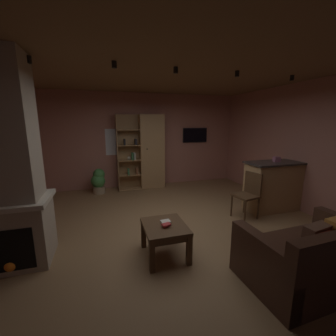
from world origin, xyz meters
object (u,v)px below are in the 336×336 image
(kitchen_bar_counter, at_px, (276,185))
(table_book_0, at_px, (166,222))
(table_book_1, at_px, (166,225))
(wall_mounted_tv, at_px, (195,135))
(bookshelf_cabinet, at_px, (149,152))
(leather_couch, at_px, (314,258))
(coffee_table, at_px, (165,231))
(tissue_box, at_px, (277,159))
(stone_fireplace, at_px, (7,175))
(potted_floor_plant, at_px, (98,181))
(dining_chair, at_px, (249,192))

(kitchen_bar_counter, relative_size, table_book_0, 10.36)
(table_book_1, distance_m, wall_mounted_tv, 4.39)
(bookshelf_cabinet, height_order, leather_couch, bookshelf_cabinet)
(coffee_table, bearing_deg, tissue_box, 19.89)
(stone_fireplace, relative_size, wall_mounted_tv, 3.42)
(tissue_box, bearing_deg, potted_floor_plant, 148.83)
(table_book_1, bearing_deg, potted_floor_plant, 105.97)
(coffee_table, height_order, table_book_1, table_book_1)
(coffee_table, xyz_separation_m, potted_floor_plant, (-0.95, 3.27, -0.03))
(stone_fireplace, relative_size, dining_chair, 2.98)
(leather_couch, bearing_deg, tissue_box, 58.99)
(bookshelf_cabinet, xyz_separation_m, table_book_0, (-0.46, -3.40, -0.57))
(kitchen_bar_counter, height_order, potted_floor_plant, kitchen_bar_counter)
(table_book_0, relative_size, dining_chair, 0.15)
(leather_couch, relative_size, coffee_table, 2.36)
(kitchen_bar_counter, bearing_deg, leather_couch, -122.34)
(table_book_0, bearing_deg, wall_mounted_tv, 60.94)
(stone_fireplace, height_order, coffee_table, stone_fireplace)
(table_book_0, distance_m, potted_floor_plant, 3.35)
(stone_fireplace, height_order, table_book_1, stone_fireplace)
(table_book_0, height_order, table_book_1, table_book_1)
(bookshelf_cabinet, relative_size, coffee_table, 3.12)
(kitchen_bar_counter, relative_size, potted_floor_plant, 2.07)
(table_book_0, height_order, potted_floor_plant, potted_floor_plant)
(tissue_box, bearing_deg, coffee_table, -160.11)
(stone_fireplace, height_order, dining_chair, stone_fireplace)
(bookshelf_cabinet, xyz_separation_m, leather_couch, (1.08, -4.49, -0.74))
(tissue_box, bearing_deg, table_book_0, -161.32)
(table_book_0, height_order, wall_mounted_tv, wall_mounted_tv)
(leather_couch, height_order, table_book_1, leather_couch)
(leather_couch, distance_m, dining_chair, 1.87)
(leather_couch, distance_m, potted_floor_plant, 4.97)
(leather_couch, height_order, coffee_table, leather_couch)
(kitchen_bar_counter, xyz_separation_m, table_book_1, (-2.84, -1.06, -0.03))
(tissue_box, bearing_deg, leather_couch, -121.01)
(kitchen_bar_counter, relative_size, coffee_table, 2.06)
(bookshelf_cabinet, xyz_separation_m, coffee_table, (-0.49, -3.48, -0.67))
(wall_mounted_tv, bearing_deg, table_book_0, -119.06)
(table_book_0, bearing_deg, potted_floor_plant, 107.15)
(bookshelf_cabinet, relative_size, potted_floor_plant, 3.13)
(bookshelf_cabinet, bearing_deg, tissue_box, -47.08)
(bookshelf_cabinet, xyz_separation_m, kitchen_bar_counter, (2.35, -2.48, -0.52))
(stone_fireplace, bearing_deg, dining_chair, 5.30)
(leather_couch, xyz_separation_m, potted_floor_plant, (-2.52, 4.28, 0.04))
(table_book_0, distance_m, wall_mounted_tv, 4.25)
(stone_fireplace, xyz_separation_m, coffee_table, (1.97, -0.43, -0.85))
(dining_chair, bearing_deg, tissue_box, 14.68)
(potted_floor_plant, bearing_deg, table_book_0, -72.85)
(bookshelf_cabinet, xyz_separation_m, table_book_1, (-0.49, -3.54, -0.54))
(leather_couch, distance_m, coffee_table, 1.87)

